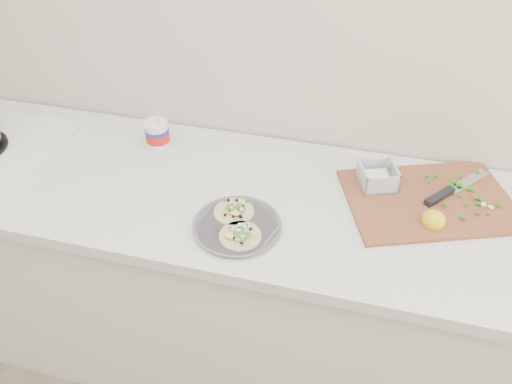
# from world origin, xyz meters

# --- Properties ---
(counter) EXTENTS (2.44, 0.66, 0.90)m
(counter) POSITION_xyz_m (0.00, 1.43, 0.45)
(counter) COLOR silver
(counter) RESTS_ON ground
(taco_plate) EXTENTS (0.26, 0.26, 0.04)m
(taco_plate) POSITION_xyz_m (0.10, 1.26, 0.92)
(taco_plate) COLOR slate
(taco_plate) RESTS_ON counter
(tub) EXTENTS (0.08, 0.08, 0.19)m
(tub) POSITION_xyz_m (-0.28, 1.59, 0.96)
(tub) COLOR white
(tub) RESTS_ON counter
(cutboard) EXTENTS (0.58, 0.50, 0.08)m
(cutboard) POSITION_xyz_m (0.62, 1.52, 0.92)
(cutboard) COLOR brown
(cutboard) RESTS_ON counter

